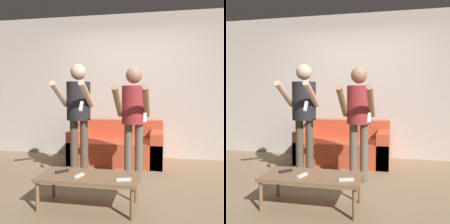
# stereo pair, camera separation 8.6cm
# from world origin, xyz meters

# --- Properties ---
(ground_plane) EXTENTS (14.00, 14.00, 0.00)m
(ground_plane) POSITION_xyz_m (0.00, 0.00, 0.00)
(ground_plane) COLOR #937A5B
(wall_back) EXTENTS (6.40, 0.06, 2.70)m
(wall_back) POSITION_xyz_m (0.00, 1.70, 1.35)
(wall_back) COLOR beige
(wall_back) RESTS_ON ground_plane
(couch) EXTENTS (1.58, 0.85, 0.72)m
(couch) POSITION_xyz_m (-0.17, 1.24, 0.25)
(couch) COLOR #C64C2D
(couch) RESTS_ON ground_plane
(person_standing_left) EXTENTS (0.46, 0.69, 1.62)m
(person_standing_left) POSITION_xyz_m (-0.56, 0.24, 1.01)
(person_standing_left) COLOR brown
(person_standing_left) RESTS_ON ground_plane
(person_standing_right) EXTENTS (0.45, 0.68, 1.57)m
(person_standing_right) POSITION_xyz_m (0.22, 0.24, 0.97)
(person_standing_right) COLOR #6B6051
(person_standing_right) RESTS_ON ground_plane
(coffee_table) EXTENTS (1.05, 0.49, 0.35)m
(coffee_table) POSITION_xyz_m (-0.16, -0.66, 0.31)
(coffee_table) COLOR #846042
(coffee_table) RESTS_ON ground_plane
(remote_near) EXTENTS (0.15, 0.08, 0.02)m
(remote_near) POSITION_xyz_m (0.23, -0.76, 0.36)
(remote_near) COLOR white
(remote_near) RESTS_ON coffee_table
(remote_mid) EXTENTS (0.08, 0.15, 0.02)m
(remote_mid) POSITION_xyz_m (-0.25, -0.72, 0.36)
(remote_mid) COLOR white
(remote_mid) RESTS_ON coffee_table
(remote_far) EXTENTS (0.13, 0.14, 0.02)m
(remote_far) POSITION_xyz_m (-0.48, -0.61, 0.36)
(remote_far) COLOR black
(remote_far) RESTS_ON coffee_table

